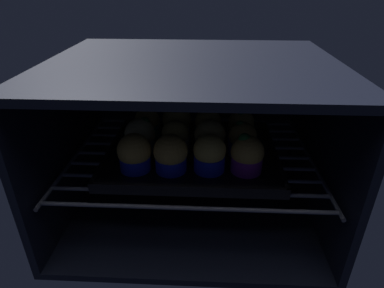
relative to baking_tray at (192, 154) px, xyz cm
name	(u,v)px	position (x,y,z in cm)	size (l,w,h in cm)	color
oven_cavity	(193,134)	(0.00, 5.42, 2.32)	(59.00, 47.00, 37.00)	black
oven_rack	(192,155)	(0.00, 1.17, -1.08)	(54.80, 42.00, 0.80)	#444756
baking_tray	(192,154)	(0.00, 0.00, 0.00)	(37.58, 30.09, 2.20)	black
muffin_row0_col0	(135,153)	(-11.21, -7.67, 4.21)	(6.98, 6.98, 7.87)	#1928B7
muffin_row0_col1	(171,154)	(-3.90, -7.73, 4.15)	(6.95, 6.95, 7.86)	#1928B7
muffin_row0_col2	(209,154)	(3.89, -7.23, 4.20)	(6.59, 6.59, 7.93)	#1928B7
muffin_row0_col3	(247,155)	(11.40, -7.18, 4.16)	(6.67, 6.67, 8.27)	#7A238C
muffin_row1_col0	(140,136)	(-11.58, 0.10, 4.17)	(6.80, 6.80, 7.89)	silver
muffin_row1_col1	(175,138)	(-3.78, 0.27, 3.88)	(6.36, 6.36, 7.42)	silver
muffin_row1_col2	(210,138)	(3.96, 0.17, 4.08)	(6.94, 6.94, 7.79)	#1928B7
muffin_row1_col3	(242,140)	(11.13, 0.05, 3.93)	(6.36, 6.36, 7.71)	#1928B7
muffin_row2_col0	(147,123)	(-11.28, 7.49, 3.97)	(6.36, 6.36, 7.47)	#0C8C84
muffin_row2_col1	(177,122)	(-4.11, 7.54, 4.46)	(6.97, 6.97, 8.25)	silver
muffin_row2_col2	(208,125)	(3.49, 7.19, 3.97)	(6.36, 6.36, 7.57)	#0C8C84
muffin_row2_col3	(241,126)	(11.43, 7.33, 3.96)	(6.36, 6.36, 7.67)	silver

